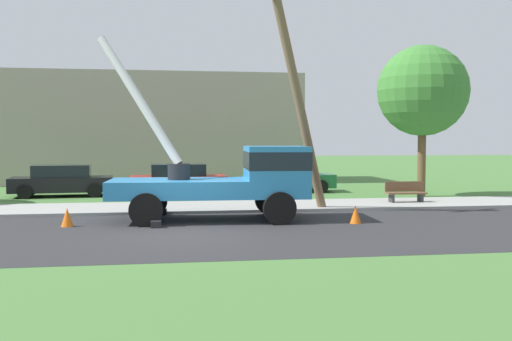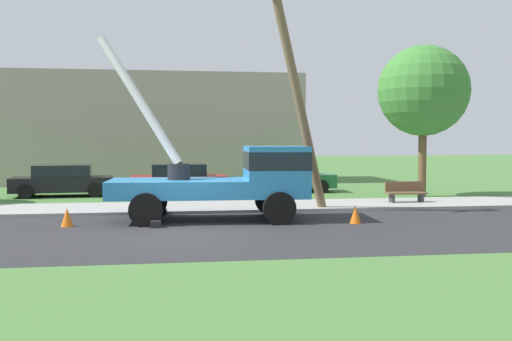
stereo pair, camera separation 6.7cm
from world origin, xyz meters
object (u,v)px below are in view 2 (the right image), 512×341
at_px(parked_sedan_green, 289,177).
at_px(traffic_cone_ahead, 355,214).
at_px(leaning_utility_pole, 295,85).
at_px(parked_sedan_black, 63,181).
at_px(utility_truck, 235,176).
at_px(roadside_tree_near, 423,91).
at_px(park_bench, 406,193).
at_px(traffic_cone_behind, 67,217).
at_px(parked_sedan_red, 179,179).

bearing_deg(parked_sedan_green, traffic_cone_ahead, -90.75).
bearing_deg(leaning_utility_pole, parked_sedan_black, 142.60).
height_order(utility_truck, roadside_tree_near, roadside_tree_near).
height_order(traffic_cone_ahead, parked_sedan_green, parked_sedan_green).
xyz_separation_m(leaning_utility_pole, park_bench, (4.82, 1.62, -4.03)).
bearing_deg(traffic_cone_ahead, parked_sedan_green, 89.25).
xyz_separation_m(traffic_cone_behind, parked_sedan_red, (3.40, 9.63, 0.43)).
height_order(traffic_cone_behind, parked_sedan_black, parked_sedan_black).
xyz_separation_m(parked_sedan_black, park_bench, (14.00, -5.40, -0.25)).
bearing_deg(traffic_cone_ahead, leaning_utility_pole, 111.55).
height_order(traffic_cone_behind, parked_sedan_red, parked_sedan_red).
bearing_deg(park_bench, roadside_tree_near, 55.79).
distance_m(parked_sedan_red, roadside_tree_near, 11.83).
bearing_deg(park_bench, utility_truck, -154.99).
distance_m(utility_truck, roadside_tree_near, 11.58).
bearing_deg(parked_sedan_red, roadside_tree_near, -13.56).
relative_size(parked_sedan_black, roadside_tree_near, 0.67).
height_order(parked_sedan_black, roadside_tree_near, roadside_tree_near).
xyz_separation_m(leaning_utility_pole, roadside_tree_near, (6.83, 4.57, 0.23)).
bearing_deg(utility_truck, parked_sedan_red, 100.64).
distance_m(traffic_cone_ahead, parked_sedan_black, 14.49).
bearing_deg(parked_sedan_black, leaning_utility_pole, -37.40).
height_order(traffic_cone_ahead, traffic_cone_behind, same).
xyz_separation_m(utility_truck, traffic_cone_ahead, (3.54, -1.36, -1.13)).
distance_m(parked_sedan_green, roadside_tree_near, 7.45).
bearing_deg(roadside_tree_near, park_bench, -124.21).
bearing_deg(parked_sedan_green, roadside_tree_near, -29.52).
xyz_separation_m(parked_sedan_black, parked_sedan_green, (10.53, 0.65, 0.00)).
relative_size(leaning_utility_pole, traffic_cone_behind, 15.62).
distance_m(leaning_utility_pole, park_bench, 6.49).
xyz_separation_m(utility_truck, parked_sedan_red, (-1.67, 8.89, -0.70)).
xyz_separation_m(leaning_utility_pole, traffic_cone_behind, (-7.39, -2.45, -4.21)).
bearing_deg(traffic_cone_behind, park_bench, 18.44).
bearing_deg(leaning_utility_pole, roadside_tree_near, 33.77).
bearing_deg(leaning_utility_pole, traffic_cone_behind, -161.63).
bearing_deg(parked_sedan_black, traffic_cone_behind, -79.32).
xyz_separation_m(utility_truck, roadside_tree_near, (9.15, 6.28, 3.31)).
bearing_deg(utility_truck, traffic_cone_ahead, -21.10).
xyz_separation_m(parked_sedan_green, park_bench, (3.47, -6.05, -0.25)).
relative_size(parked_sedan_red, parked_sedan_green, 1.01).
height_order(traffic_cone_ahead, parked_sedan_black, parked_sedan_black).
height_order(leaning_utility_pole, traffic_cone_behind, leaning_utility_pole).
height_order(park_bench, roadside_tree_near, roadside_tree_near).
relative_size(utility_truck, traffic_cone_ahead, 12.06).
height_order(parked_sedan_green, roadside_tree_near, roadside_tree_near).
bearing_deg(parked_sedan_black, parked_sedan_red, 1.81).
bearing_deg(roadside_tree_near, utility_truck, -145.52).
bearing_deg(traffic_cone_behind, parked_sedan_black, 100.68).
relative_size(parked_sedan_black, parked_sedan_red, 1.01).
bearing_deg(parked_sedan_red, park_bench, -32.25).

